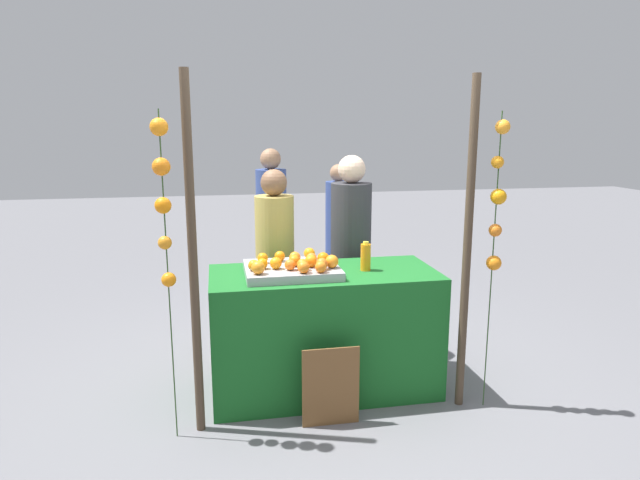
% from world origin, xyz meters
% --- Properties ---
extents(ground_plane, '(24.00, 24.00, 0.00)m').
position_xyz_m(ground_plane, '(0.00, 0.00, 0.00)').
color(ground_plane, slate).
extents(stall_counter, '(1.61, 0.74, 0.89)m').
position_xyz_m(stall_counter, '(0.00, 0.00, 0.45)').
color(stall_counter, '#196023').
rests_on(stall_counter, ground_plane).
extents(orange_tray, '(0.65, 0.53, 0.06)m').
position_xyz_m(orange_tray, '(-0.23, -0.02, 0.92)').
color(orange_tray, '#9EA0A5').
rests_on(orange_tray, stall_counter).
extents(orange_0, '(0.08, 0.08, 0.08)m').
position_xyz_m(orange_0, '(-0.11, -0.08, 1.00)').
color(orange_0, orange).
rests_on(orange_0, orange_tray).
extents(orange_1, '(0.08, 0.08, 0.08)m').
position_xyz_m(orange_1, '(-0.50, -0.11, 0.99)').
color(orange_1, orange).
rests_on(orange_1, orange_tray).
extents(orange_2, '(0.08, 0.08, 0.08)m').
position_xyz_m(orange_2, '(-0.20, 0.06, 0.99)').
color(orange_2, orange).
rests_on(orange_2, orange_tray).
extents(orange_3, '(0.08, 0.08, 0.08)m').
position_xyz_m(orange_3, '(-0.09, 0.02, 0.99)').
color(orange_3, orange).
rests_on(orange_3, orange_tray).
extents(orange_4, '(0.07, 0.07, 0.07)m').
position_xyz_m(orange_4, '(-0.26, -0.14, 0.99)').
color(orange_4, orange).
rests_on(orange_4, orange_tray).
extents(orange_5, '(0.08, 0.08, 0.08)m').
position_xyz_m(orange_5, '(-0.05, -0.17, 0.99)').
color(orange_5, orange).
rests_on(orange_5, orange_tray).
extents(orange_6, '(0.08, 0.08, 0.08)m').
position_xyz_m(orange_6, '(-0.18, -0.16, 0.99)').
color(orange_6, orange).
rests_on(orange_6, orange_tray).
extents(orange_7, '(0.08, 0.08, 0.08)m').
position_xyz_m(orange_7, '(-0.30, 0.12, 0.99)').
color(orange_7, orange).
rests_on(orange_7, orange_tray).
extents(orange_8, '(0.08, 0.08, 0.08)m').
position_xyz_m(orange_8, '(-0.18, -0.23, 0.99)').
color(orange_8, orange).
rests_on(orange_8, orange_tray).
extents(orange_9, '(0.07, 0.07, 0.07)m').
position_xyz_m(orange_9, '(-0.44, -0.07, 0.99)').
color(orange_9, orange).
rests_on(orange_9, orange_tray).
extents(orange_10, '(0.08, 0.08, 0.08)m').
position_xyz_m(orange_10, '(-0.07, -0.24, 0.99)').
color(orange_10, orange).
rests_on(orange_10, orange_tray).
extents(orange_11, '(0.08, 0.08, 0.08)m').
position_xyz_m(orange_11, '(-0.35, -0.09, 0.99)').
color(orange_11, orange).
rests_on(orange_11, orange_tray).
extents(orange_12, '(0.08, 0.08, 0.08)m').
position_xyz_m(orange_12, '(-0.43, 0.09, 0.99)').
color(orange_12, orange).
rests_on(orange_12, orange_tray).
extents(orange_13, '(0.08, 0.08, 0.08)m').
position_xyz_m(orange_13, '(-0.22, -0.04, 0.99)').
color(orange_13, orange).
rests_on(orange_13, orange_tray).
extents(orange_14, '(0.08, 0.08, 0.08)m').
position_xyz_m(orange_14, '(-0.08, 0.16, 0.99)').
color(orange_14, orange).
rests_on(orange_14, orange_tray).
extents(orange_15, '(0.09, 0.09, 0.09)m').
position_xyz_m(orange_15, '(-0.01, -0.02, 1.00)').
color(orange_15, orange).
rests_on(orange_15, orange_tray).
extents(orange_16, '(0.09, 0.09, 0.09)m').
position_xyz_m(orange_16, '(-0.48, -0.20, 1.00)').
color(orange_16, orange).
rests_on(orange_16, orange_tray).
extents(orange_17, '(0.09, 0.09, 0.09)m').
position_xyz_m(orange_17, '(0.03, -0.13, 1.00)').
color(orange_17, orange).
rests_on(orange_17, orange_tray).
extents(juice_bottle, '(0.07, 0.07, 0.21)m').
position_xyz_m(juice_bottle, '(0.30, -0.02, 0.99)').
color(juice_bottle, orange).
rests_on(juice_bottle, stall_counter).
extents(chalkboard_sign, '(0.37, 0.03, 0.54)m').
position_xyz_m(chalkboard_sign, '(-0.06, -0.50, 0.26)').
color(chalkboard_sign, brown).
rests_on(chalkboard_sign, ground_plane).
extents(vendor_left, '(0.32, 0.32, 1.57)m').
position_xyz_m(vendor_left, '(-0.28, 0.65, 0.73)').
color(vendor_left, tan).
rests_on(vendor_left, ground_plane).
extents(vendor_right, '(0.34, 0.34, 1.68)m').
position_xyz_m(vendor_right, '(0.36, 0.65, 0.78)').
color(vendor_right, '#333338').
rests_on(vendor_right, ground_plane).
extents(crowd_person_0, '(0.34, 0.34, 1.67)m').
position_xyz_m(crowd_person_0, '(-0.14, 2.29, 0.78)').
color(crowd_person_0, '#384C8C').
rests_on(crowd_person_0, ground_plane).
extents(crowd_person_1, '(0.30, 0.30, 1.48)m').
position_xyz_m(crowd_person_1, '(0.66, 2.45, 0.69)').
color(crowd_person_1, '#384C8C').
rests_on(crowd_person_1, ground_plane).
extents(canopy_post_left, '(0.06, 0.06, 2.23)m').
position_xyz_m(canopy_post_left, '(-0.88, -0.41, 1.12)').
color(canopy_post_left, '#473828').
rests_on(canopy_post_left, ground_plane).
extents(canopy_post_right, '(0.06, 0.06, 2.23)m').
position_xyz_m(canopy_post_right, '(0.88, -0.41, 1.12)').
color(canopy_post_right, '#473828').
rests_on(canopy_post_right, ground_plane).
extents(garland_strand_left, '(0.10, 0.11, 2.00)m').
position_xyz_m(garland_strand_left, '(-1.03, -0.47, 1.52)').
color(garland_strand_left, '#2D4C23').
rests_on(garland_strand_left, ground_plane).
extents(garland_strand_right, '(0.11, 0.11, 2.00)m').
position_xyz_m(garland_strand_right, '(1.05, -0.46, 1.43)').
color(garland_strand_right, '#2D4C23').
rests_on(garland_strand_right, ground_plane).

